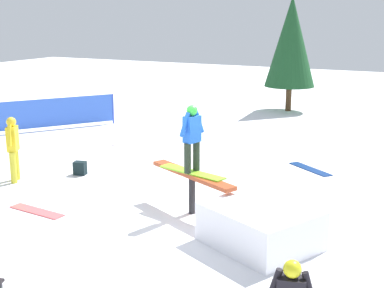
{
  "coord_description": "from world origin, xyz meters",
  "views": [
    {
      "loc": [
        -4.68,
        9.16,
        3.98
      ],
      "look_at": [
        0.0,
        0.0,
        1.46
      ],
      "focal_mm": 50.0,
      "sensor_mm": 36.0,
      "label": 1
    }
  ],
  "objects": [
    {
      "name": "ground_plane",
      "position": [
        0.0,
        0.0,
        0.0
      ],
      "size": [
        60.0,
        60.0,
        0.0
      ],
      "primitive_type": "plane",
      "color": "white"
    },
    {
      "name": "rail_feature",
      "position": [
        0.0,
        0.0,
        0.72
      ],
      "size": [
        2.28,
        1.28,
        0.86
      ],
      "rotation": [
        0.0,
        0.0,
        -0.44
      ],
      "color": "black",
      "rests_on": "ground"
    },
    {
      "name": "snow_kicker_ramp",
      "position": [
        -1.77,
        0.84,
        0.36
      ],
      "size": [
        2.27,
        2.13,
        0.71
      ],
      "primitive_type": "cube",
      "rotation": [
        0.0,
        0.0,
        -0.44
      ],
      "color": "white",
      "rests_on": "ground"
    },
    {
      "name": "main_rider_on_rail",
      "position": [
        0.0,
        0.0,
        1.53
      ],
      "size": [
        1.57,
        0.69,
        1.38
      ],
      "rotation": [
        0.0,
        0.0,
        -0.26
      ],
      "color": "#81D227",
      "rests_on": "rail_feature"
    },
    {
      "name": "bystander_yellow",
      "position": [
        4.81,
        0.04,
        0.89
      ],
      "size": [
        0.41,
        0.61,
        1.59
      ],
      "rotation": [
        0.0,
        0.0,
        5.25
      ],
      "color": "gold",
      "rests_on": "ground"
    },
    {
      "name": "loose_snowboard_navy",
      "position": [
        -1.33,
        -4.21,
        0.01
      ],
      "size": [
        1.32,
        1.04,
        0.02
      ],
      "primitive_type": "cube",
      "rotation": [
        0.0,
        0.0,
        5.67
      ],
      "color": "navy",
      "rests_on": "ground"
    },
    {
      "name": "loose_snowboard_coral",
      "position": [
        2.89,
        1.39,
        0.01
      ],
      "size": [
        1.36,
        0.39,
        0.02
      ],
      "primitive_type": "cube",
      "rotation": [
        0.0,
        0.0,
        6.2
      ],
      "color": "#F35D5F",
      "rests_on": "ground"
    },
    {
      "name": "loose_snowboard_white",
      "position": [
        4.46,
        -4.57,
        0.01
      ],
      "size": [
        0.88,
        1.31,
        0.02
      ],
      "primitive_type": "cube",
      "rotation": [
        0.0,
        0.0,
        4.22
      ],
      "color": "white",
      "rests_on": "ground"
    },
    {
      "name": "backpack_on_snow",
      "position": [
        3.75,
        -1.1,
        0.17
      ],
      "size": [
        0.35,
        0.29,
        0.34
      ],
      "primitive_type": "cube",
      "rotation": [
        0.0,
        0.0,
        0.27
      ],
      "color": "black",
      "rests_on": "ground"
    },
    {
      "name": "safety_fence",
      "position": [
        8.06,
        -5.0,
        0.6
      ],
      "size": [
        2.61,
        3.76,
        1.1
      ],
      "rotation": [
        0.0,
        0.0,
        7.25
      ],
      "color": "blue",
      "rests_on": "ground"
    },
    {
      "name": "pine_tree_near",
      "position": [
        1.79,
        -12.38,
        2.86
      ],
      "size": [
        2.07,
        2.07,
        4.7
      ],
      "color": "#4C331E",
      "rests_on": "ground"
    }
  ]
}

